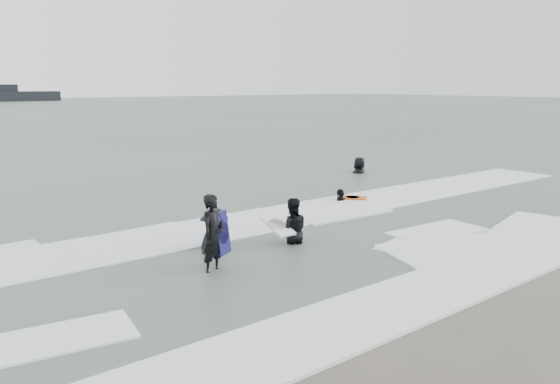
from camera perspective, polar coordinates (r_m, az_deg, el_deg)
ground at (r=12.17m, az=14.58°, el=-8.76°), size 320.00×320.00×0.00m
surfer_centre at (r=12.19m, az=-6.88°, el=-8.43°), size 0.77×0.65×1.79m
surfer_wading at (r=14.22m, az=1.24°, el=-5.47°), size 1.08×1.00×1.78m
surfer_breaker at (r=13.72m, az=-6.80°, el=-6.17°), size 1.44×1.27×1.94m
surfer_right_near at (r=19.30m, az=6.36°, el=-1.06°), size 1.03×0.69×1.63m
surfer_right_far at (r=25.43m, az=8.29°, el=1.86°), size 1.10×0.90×1.93m
surf_foam at (r=14.59m, az=3.10°, el=-4.88°), size 30.03×9.06×0.09m
bodyboards at (r=15.16m, az=1.67°, el=-2.46°), size 8.25×4.24×1.25m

